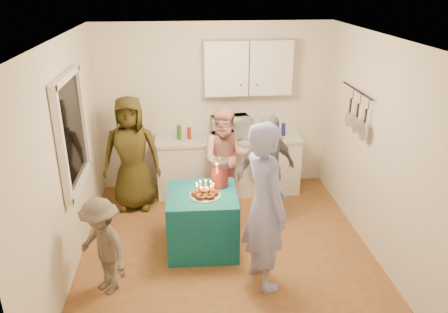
{
  "coord_description": "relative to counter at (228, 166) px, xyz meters",
  "views": [
    {
      "loc": [
        -0.48,
        -4.57,
        3.19
      ],
      "look_at": [
        0.0,
        0.35,
        1.15
      ],
      "focal_mm": 35.0,
      "sensor_mm": 36.0,
      "label": 1
    }
  ],
  "objects": [
    {
      "name": "pot_rack",
      "position": [
        1.52,
        -1.0,
        1.17
      ],
      "size": [
        0.12,
        1.0,
        0.6
      ],
      "primitive_type": "cube",
      "color": "black",
      "rests_on": "right_wall"
    },
    {
      "name": "countertop",
      "position": [
        0.0,
        -0.0,
        0.46
      ],
      "size": [
        2.24,
        0.62,
        0.05
      ],
      "primitive_type": "cube",
      "color": "beige",
      "rests_on": "counter"
    },
    {
      "name": "counter",
      "position": [
        0.0,
        0.0,
        0.0
      ],
      "size": [
        2.2,
        0.58,
        0.86
      ],
      "primitive_type": "cube",
      "color": "white",
      "rests_on": "floor"
    },
    {
      "name": "man_birthday",
      "position": [
        0.14,
        -2.29,
        0.52
      ],
      "size": [
        0.65,
        0.8,
        1.89
      ],
      "primitive_type": "imported",
      "rotation": [
        0.0,
        0.0,
        1.89
      ],
      "color": "#9BA3E2",
      "rests_on": "floor"
    },
    {
      "name": "woman_back_center",
      "position": [
        -0.08,
        -0.57,
        0.35
      ],
      "size": [
        0.79,
        0.63,
        1.56
      ],
      "primitive_type": "imported",
      "rotation": [
        0.0,
        0.0,
        -0.05
      ],
      "color": "#DD737A",
      "rests_on": "floor"
    },
    {
      "name": "woman_back_left",
      "position": [
        -1.44,
        -0.38,
        0.41
      ],
      "size": [
        0.84,
        0.56,
        1.69
      ],
      "primitive_type": "imported",
      "rotation": [
        0.0,
        0.0,
        -0.03
      ],
      "color": "brown",
      "rests_on": "floor"
    },
    {
      "name": "punch_jar",
      "position": [
        -0.26,
        -1.37,
        0.5
      ],
      "size": [
        0.22,
        0.22,
        0.34
      ],
      "primitive_type": "cylinder",
      "color": "#B40E17",
      "rests_on": "party_table"
    },
    {
      "name": "floor",
      "position": [
        -0.2,
        -1.7,
        -0.43
      ],
      "size": [
        4.0,
        4.0,
        0.0
      ],
      "primitive_type": "plane",
      "color": "brown",
      "rests_on": "ground"
    },
    {
      "name": "window_night",
      "position": [
        -1.97,
        -1.4,
        1.12
      ],
      "size": [
        0.04,
        1.0,
        1.2
      ],
      "primitive_type": "cube",
      "color": "black",
      "rests_on": "left_wall"
    },
    {
      "name": "child_near_left",
      "position": [
        -1.58,
        -2.28,
        0.13
      ],
      "size": [
        0.8,
        0.81,
        1.12
      ],
      "primitive_type": "imported",
      "rotation": [
        0.0,
        0.0,
        -0.8
      ],
      "color": "#4F463F",
      "rests_on": "floor"
    },
    {
      "name": "upper_cabinet",
      "position": [
        0.3,
        0.15,
        1.52
      ],
      "size": [
        1.3,
        0.3,
        0.8
      ],
      "primitive_type": "cube",
      "color": "white",
      "rests_on": "back_wall"
    },
    {
      "name": "microwave",
      "position": [
        0.05,
        0.0,
        0.64
      ],
      "size": [
        0.63,
        0.49,
        0.32
      ],
      "primitive_type": "imported",
      "rotation": [
        0.0,
        0.0,
        0.19
      ],
      "color": "white",
      "rests_on": "countertop"
    },
    {
      "name": "left_wall",
      "position": [
        -2.0,
        -1.7,
        0.87
      ],
      "size": [
        4.0,
        4.0,
        0.0
      ],
      "primitive_type": "plane",
      "color": "silver",
      "rests_on": "floor"
    },
    {
      "name": "back_wall",
      "position": [
        -0.2,
        0.3,
        0.87
      ],
      "size": [
        3.6,
        3.6,
        0.0
      ],
      "primitive_type": "plane",
      "color": "silver",
      "rests_on": "floor"
    },
    {
      "name": "donut_cake",
      "position": [
        -0.46,
        -1.62,
        0.42
      ],
      "size": [
        0.38,
        0.38,
        0.18
      ],
      "primitive_type": null,
      "color": "#381C0C",
      "rests_on": "party_table"
    },
    {
      "name": "woman_back_right",
      "position": [
        0.41,
        -1.02,
        0.35
      ],
      "size": [
        0.99,
        0.74,
        1.56
      ],
      "primitive_type": "imported",
      "rotation": [
        0.0,
        0.0,
        0.45
      ],
      "color": "black",
      "rests_on": "floor"
    },
    {
      "name": "party_table",
      "position": [
        -0.49,
        -1.55,
        -0.05
      ],
      "size": [
        0.87,
        0.87,
        0.76
      ],
      "primitive_type": "cube",
      "rotation": [
        0.0,
        0.0,
        -0.02
      ],
      "color": "#105E6A",
      "rests_on": "floor"
    },
    {
      "name": "ceiling",
      "position": [
        -0.2,
        -1.7,
        2.17
      ],
      "size": [
        4.0,
        4.0,
        0.0
      ],
      "primitive_type": "plane",
      "color": "white",
      "rests_on": "floor"
    },
    {
      "name": "right_wall",
      "position": [
        1.6,
        -1.7,
        0.87
      ],
      "size": [
        4.0,
        4.0,
        0.0
      ],
      "primitive_type": "plane",
      "color": "silver",
      "rests_on": "floor"
    }
  ]
}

